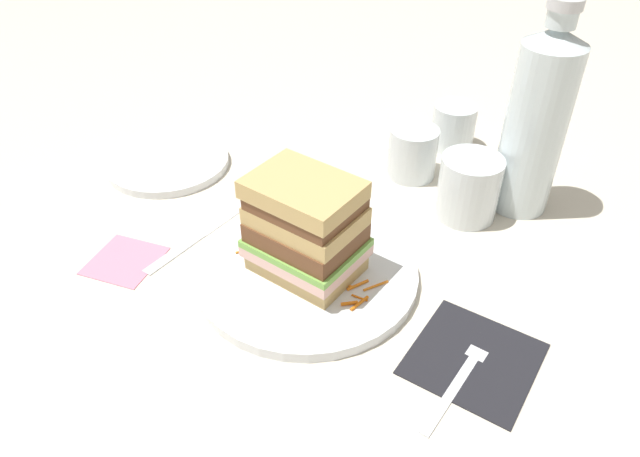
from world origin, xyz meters
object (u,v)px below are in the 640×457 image
Objects in this scene: empty_tumbler_1 at (453,127)px; main_plate at (307,272)px; water_bottle at (536,121)px; side_plate at (168,162)px; juice_glass at (468,189)px; empty_tumbler_0 at (416,153)px; napkin_pink at (125,260)px; fork at (465,370)px; sandwich at (306,228)px; knife at (201,234)px; napkin_dark at (474,358)px.

main_plate is at bearing -94.02° from empty_tumbler_1.
empty_tumbler_1 is (-0.14, 0.10, -0.09)m from water_bottle.
main_plate is 1.43× the size of side_plate.
empty_tumbler_1 reaches higher than side_plate.
main_plate is 0.25m from juice_glass.
empty_tumbler_0 is 0.41× the size of side_plate.
empty_tumbler_1 is 0.88× the size of napkin_pink.
water_bottle is at bearing 20.73° from side_plate.
empty_tumbler_0 is (-0.10, 0.05, -0.00)m from juice_glass.
fork is 0.28m from juice_glass.
sandwich is 1.50× the size of juice_glass.
juice_glass is (-0.10, 0.26, 0.04)m from fork.
main_plate is 3.50× the size of empty_tumbler_0.
fork is 0.83× the size of knife.
sandwich is at bearing -144.25° from main_plate.
napkin_pink is at bearing -155.11° from sandwich.
side_plate is (-0.53, 0.14, 0.00)m from fork.
empty_tumbler_1 is at bearing 82.59° from empty_tumbler_0.
napkin_dark is at bearing -66.73° from juice_glass.
knife and napkin_pink have the same top height.
empty_tumbler_0 is 0.11m from empty_tumbler_1.
empty_tumbler_0 is 1.05× the size of empty_tumbler_1.
juice_glass reaches higher than fork.
sandwich is 0.23m from napkin_dark.
juice_glass is at bearing -62.26° from empty_tumbler_1.
empty_tumbler_0 is at bearing -176.60° from water_bottle.
napkin_dark and knife have the same top height.
side_plate is at bearing 146.19° from knife.
fork is 0.55m from side_plate.
water_bottle is (0.05, 0.06, 0.09)m from juice_glass.
water_bottle is 0.20m from empty_tumbler_1.
napkin_pink is (-0.21, -0.10, -0.07)m from sandwich.
empty_tumbler_1 is 0.39× the size of side_plate.
empty_tumbler_0 is (-0.20, 0.31, 0.03)m from fork.
juice_glass reaches higher than empty_tumbler_0.
empty_tumbler_1 is (0.19, 0.39, 0.03)m from knife.
napkin_pink is (-0.42, -0.06, -0.00)m from fork.
knife is (-0.16, -0.01, -0.07)m from sandwich.
empty_tumbler_0 is at bearing 59.33° from napkin_pink.
empty_tumbler_1 is at bearing 143.87° from water_bottle.
knife is at bearing -138.62° from water_bottle.
water_bottle reaches higher than knife.
empty_tumbler_0 reaches higher than fork.
fork reaches higher than knife.
side_plate is at bearing 162.68° from main_plate.
sandwich is 1.72× the size of empty_tumbler_0.
juice_glass is (0.28, 0.23, 0.04)m from knife.
main_plate reaches higher than side_plate.
napkin_pink is at bearing -172.00° from fork.
juice_glass is (-0.10, 0.24, 0.04)m from napkin_dark.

